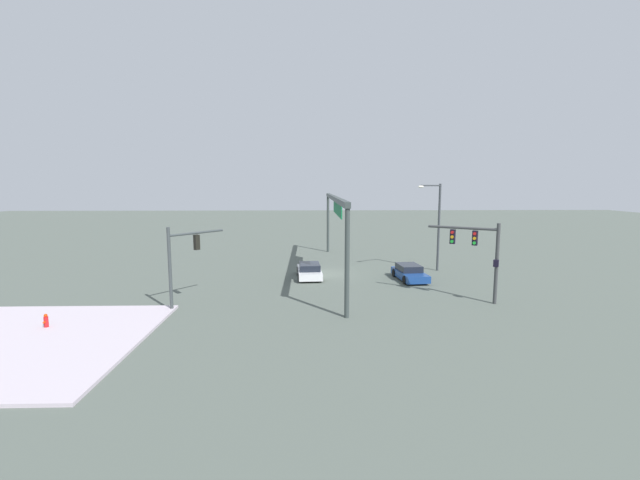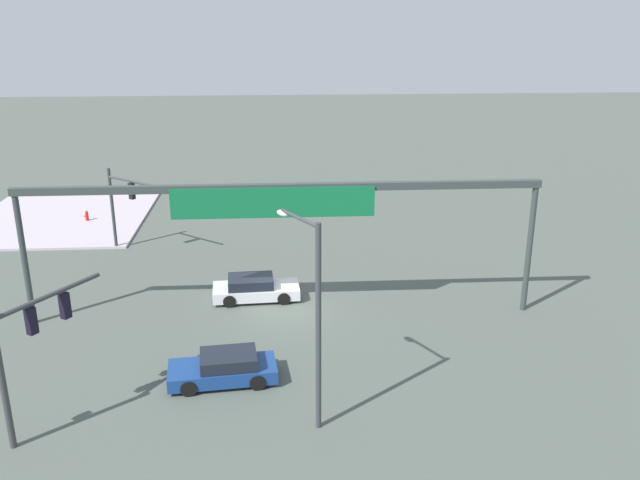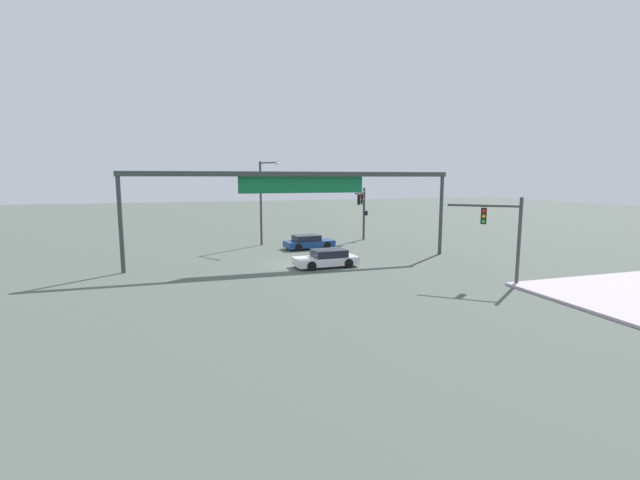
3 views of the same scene
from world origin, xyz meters
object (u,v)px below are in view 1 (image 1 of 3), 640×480
(traffic_signal_near_corner, at_px, (479,248))
(streetlamp_curved_arm, at_px, (436,220))
(sedan_car_waiting_far, at_px, (410,273))
(traffic_signal_opposite_side, at_px, (183,254))
(sedan_car_approaching, at_px, (309,271))
(fire_hydrant_on_curb, at_px, (46,321))

(traffic_signal_near_corner, relative_size, streetlamp_curved_arm, 0.68)
(traffic_signal_near_corner, relative_size, sedan_car_waiting_far, 1.17)
(traffic_signal_opposite_side, distance_m, sedan_car_waiting_far, 17.48)
(streetlamp_curved_arm, xyz_separation_m, sedan_car_approaching, (2.41, -11.04, -3.90))
(sedan_car_approaching, bearing_deg, traffic_signal_near_corner, -127.00)
(traffic_signal_opposite_side, height_order, sedan_car_waiting_far, traffic_signal_opposite_side)
(sedan_car_approaching, distance_m, sedan_car_waiting_far, 8.05)
(sedan_car_waiting_far, bearing_deg, fire_hydrant_on_curb, -69.11)
(streetlamp_curved_arm, height_order, sedan_car_approaching, streetlamp_curved_arm)
(sedan_car_waiting_far, relative_size, fire_hydrant_on_curb, 6.24)
(fire_hydrant_on_curb, bearing_deg, sedan_car_approaching, 131.05)
(traffic_signal_opposite_side, height_order, fire_hydrant_on_curb, traffic_signal_opposite_side)
(traffic_signal_opposite_side, relative_size, sedan_car_approaching, 1.14)
(streetlamp_curved_arm, distance_m, sedan_car_approaching, 11.96)
(sedan_car_approaching, xyz_separation_m, sedan_car_waiting_far, (0.98, 7.99, -0.00))
(traffic_signal_near_corner, distance_m, streetlamp_curved_arm, 9.73)
(fire_hydrant_on_curb, bearing_deg, traffic_signal_opposite_side, 122.87)
(traffic_signal_near_corner, xyz_separation_m, traffic_signal_opposite_side, (0.83, -18.65, -0.15))
(traffic_signal_near_corner, bearing_deg, sedan_car_approaching, -0.71)
(sedan_car_approaching, xyz_separation_m, fire_hydrant_on_curb, (12.02, -13.80, -0.09))
(traffic_signal_near_corner, bearing_deg, traffic_signal_opposite_side, 35.50)
(traffic_signal_opposite_side, distance_m, sedan_car_approaching, 11.53)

